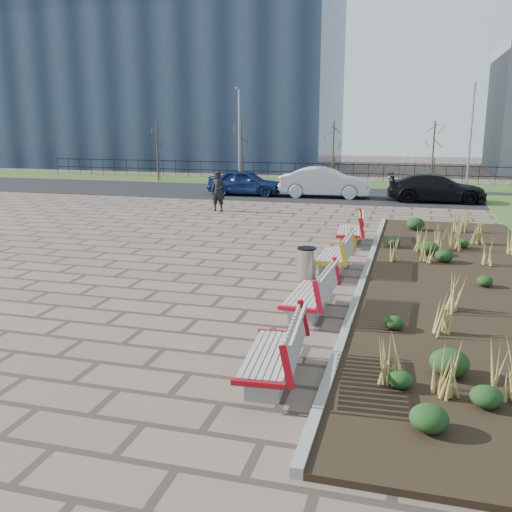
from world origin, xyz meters
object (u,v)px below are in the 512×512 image
(lamp_east, at_px, (470,139))
(pedestrian, at_px, (218,191))
(bench_d, at_px, (349,229))
(bench_c, at_px, (333,253))
(bench_a, at_px, (270,351))
(litter_bin, at_px, (307,264))
(lamp_west, at_px, (239,137))
(car_black, at_px, (436,188))
(car_silver, at_px, (325,182))
(bench_b, at_px, (309,291))
(car_blue, at_px, (245,182))

(lamp_east, bearing_deg, pedestrian, -136.04)
(bench_d, bearing_deg, bench_c, -95.47)
(bench_a, xyz_separation_m, lamp_east, (5.00, 27.57, 2.54))
(litter_bin, xyz_separation_m, pedestrian, (-6.03, 10.39, 0.49))
(bench_d, distance_m, pedestrian, 8.60)
(litter_bin, distance_m, lamp_east, 22.41)
(bench_c, height_order, bench_d, same)
(bench_a, xyz_separation_m, litter_bin, (-0.54, 6.02, -0.08))
(lamp_west, bearing_deg, bench_a, -71.92)
(bench_c, distance_m, car_black, 15.38)
(pedestrian, height_order, lamp_east, lamp_east)
(bench_c, relative_size, pedestrian, 1.16)
(pedestrian, height_order, car_black, pedestrian)
(car_silver, bearing_deg, bench_a, -176.34)
(bench_d, xyz_separation_m, car_silver, (-2.61, 11.61, 0.32))
(bench_c, relative_size, lamp_east, 0.35)
(bench_a, height_order, bench_d, same)
(pedestrian, relative_size, car_silver, 0.38)
(bench_d, xyz_separation_m, lamp_east, (5.00, 16.69, 2.54))
(lamp_east, bearing_deg, bench_c, -103.71)
(pedestrian, relative_size, lamp_east, 0.30)
(bench_c, bearing_deg, bench_b, -89.26)
(car_blue, distance_m, lamp_west, 6.16)
(car_black, bearing_deg, lamp_east, -22.04)
(bench_c, relative_size, litter_bin, 2.52)
(bench_c, xyz_separation_m, car_blue, (-7.02, 15.13, 0.22))
(litter_bin, distance_m, car_blue, 17.44)
(bench_d, height_order, car_blue, car_blue)
(bench_d, distance_m, litter_bin, 4.90)
(lamp_west, bearing_deg, bench_b, -69.61)
(pedestrian, distance_m, lamp_east, 16.22)
(bench_b, bearing_deg, car_black, 83.14)
(bench_b, distance_m, bench_c, 3.73)
(bench_b, height_order, bench_c, same)
(bench_a, relative_size, pedestrian, 1.16)
(litter_bin, relative_size, car_blue, 0.20)
(litter_bin, bearing_deg, car_silver, 97.16)
(car_blue, bearing_deg, litter_bin, -159.89)
(bench_c, height_order, litter_bin, bench_c)
(car_blue, bearing_deg, bench_a, -164.16)
(litter_bin, bearing_deg, bench_a, -84.87)
(bench_a, relative_size, lamp_west, 0.35)
(car_black, bearing_deg, lamp_west, 62.98)
(pedestrian, bearing_deg, lamp_east, 45.02)
(bench_b, xyz_separation_m, car_silver, (-2.61, 19.14, 0.32))
(bench_c, xyz_separation_m, car_silver, (-2.61, 15.42, 0.32))
(bench_c, bearing_deg, lamp_west, 114.45)
(bench_b, relative_size, car_black, 0.43)
(bench_b, xyz_separation_m, lamp_east, (5.00, 24.22, 2.54))
(pedestrian, bearing_deg, car_silver, 58.01)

